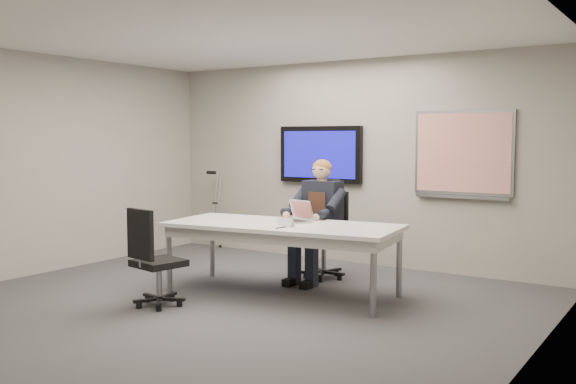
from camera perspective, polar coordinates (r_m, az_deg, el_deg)
The scene contains 15 objects.
floor at distance 6.62m, azimuth -6.57°, elevation -10.36°, with size 6.00×6.00×0.02m, color #3A3A3D.
ceiling at distance 6.48m, azimuth -6.82°, elevation 14.28°, with size 6.00×6.00×0.02m, color silver.
wall_back at distance 8.91m, azimuth 5.82°, elevation 2.66°, with size 6.00×0.02×2.80m, color #A59E95.
wall_left at distance 8.64m, azimuth -22.13°, elevation 2.26°, with size 0.02×6.00×2.80m, color #A59E95.
wall_right at distance 5.03m, azimuth 20.50°, elevation 0.75°, with size 0.02×6.00×2.80m, color #A59E95.
conference_table at distance 7.08m, azimuth -0.51°, elevation -3.55°, with size 2.69×1.40×0.79m.
tv_display at distance 9.10m, azimuth 2.87°, elevation 3.35°, with size 1.30×0.09×0.80m.
whiteboard at distance 8.27m, azimuth 15.31°, elevation 3.26°, with size 1.25×0.08×1.10m.
office_chair_far at distance 8.01m, azimuth 3.35°, elevation -5.24°, with size 0.51×0.51×1.07m.
office_chair_near at distance 6.77m, azimuth -11.71°, elevation -7.32°, with size 0.57×0.57×1.02m.
seated_person at distance 7.74m, azimuth 2.37°, elevation -3.64°, with size 0.45×0.78×1.47m.
crutch at distance 10.10m, azimuth -6.44°, elevation -1.49°, with size 0.17×0.28×1.26m, color #B2B5BA, non-canonical shape.
laptop at distance 7.23m, azimuth 0.83°, elevation -2.17°, with size 0.39×0.39×0.24m.
name_tent at distance 6.85m, azimuth -0.19°, elevation -2.69°, with size 0.22×0.06×0.09m, color silver, non-canonical shape.
pen at distance 6.71m, azimuth -0.64°, elevation -3.17°, with size 0.01×0.01×0.15m, color black.
Camera 1 is at (4.11, -4.89, 1.73)m, focal length 40.00 mm.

